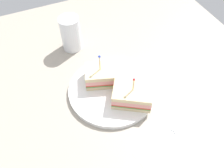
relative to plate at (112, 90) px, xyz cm
name	(u,v)px	position (x,y,z in cm)	size (l,w,h in cm)	color
ground_plane	(112,93)	(0.00, 0.00, -1.69)	(100.79, 100.79, 2.00)	#9E9384
plate	(112,90)	(0.00, 0.00, 0.00)	(25.03, 25.03, 1.38)	white
sandwich_half_front	(100,75)	(-4.02, -1.86, 3.13)	(9.37, 10.37, 10.27)	beige
sandwich_half_back	(132,95)	(6.12, 3.24, 3.13)	(11.43, 12.53, 9.51)	beige
drink_glass	(71,34)	(-22.66, -4.51, 4.74)	(6.45, 6.45, 11.55)	#B74C33
napkin	(160,155)	(22.44, 2.82, -0.61)	(10.34, 9.31, 0.15)	white
fork	(164,138)	(19.05, 5.96, -0.51)	(4.46, 12.66, 0.35)	silver
knife	(178,154)	(24.08, 6.87, -0.51)	(3.58, 12.27, 0.35)	silver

